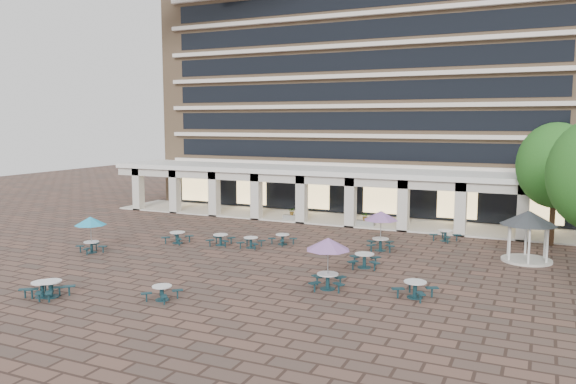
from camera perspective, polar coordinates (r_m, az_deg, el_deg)
name	(u,v)px	position (r m, az deg, el deg)	size (l,w,h in m)	color
ground	(254,258)	(34.77, -3.48, -6.72)	(120.00, 120.00, 0.00)	brown
apartment_building	(373,79)	(57.64, 8.63, 11.32)	(40.00, 15.50, 25.20)	#917152
retail_arcade	(336,185)	(47.62, 4.88, 0.70)	(42.00, 6.60, 4.40)	white
picnic_table_0	(51,287)	(29.41, -22.98, -8.92)	(1.85, 1.85, 0.80)	#133239
picnic_table_1	(42,288)	(29.61, -23.70, -8.91)	(1.81, 1.81, 0.75)	#133239
picnic_table_2	(162,292)	(27.37, -12.68, -9.83)	(1.57, 1.57, 0.69)	#133239
picnic_table_3	(415,288)	(27.72, 12.78, -9.48)	(2.11, 2.11, 0.80)	#133239
picnic_table_4	(90,222)	(37.91, -19.43, -2.93)	(2.00, 2.00, 2.31)	#133239
picnic_table_5	(177,236)	(39.52, -11.16, -4.45)	(1.81, 1.81, 0.79)	#133239
picnic_table_6	(328,246)	(28.01, 4.08, -5.49)	(2.25, 2.25, 2.60)	#133239
picnic_table_7	(364,259)	(32.68, 7.77, -6.78)	(2.14, 2.14, 0.83)	#133239
picnic_table_8	(221,239)	(38.43, -6.87, -4.73)	(1.87, 1.87, 0.75)	#133239
picnic_table_9	(251,241)	(37.48, -3.80, -5.03)	(1.68, 1.68, 0.71)	#133239
picnic_table_11	(381,217)	(36.77, 9.43, -2.54)	(2.24, 2.24, 2.59)	#133239
picnic_table_12	(283,238)	(38.43, -0.56, -4.72)	(1.92, 1.92, 0.71)	#133239
picnic_table_13	(445,235)	(40.99, 15.69, -4.18)	(2.13, 2.13, 0.78)	#133239
gazebo	(528,224)	(36.40, 23.23, -2.97)	(3.27, 3.27, 3.05)	beige
tree_east_c	(555,165)	(41.48, 25.52, 2.45)	(4.99, 4.99, 8.31)	#432A1A
planter_left	(292,216)	(47.42, 0.41, -2.45)	(1.50, 0.62, 1.14)	gray
planter_right	(365,221)	(45.21, 7.86, -2.93)	(1.50, 0.61, 1.21)	gray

